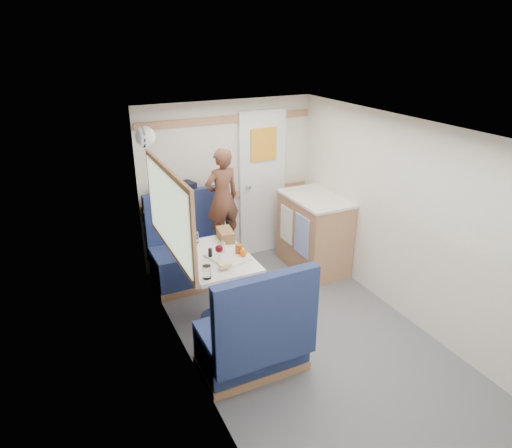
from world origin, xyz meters
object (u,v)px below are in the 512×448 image
tray (227,257)px  bread_loaf (226,235)px  dinette_table (217,270)px  pepper_grinder (210,253)px  cheese_block (225,265)px  tumbler_mid (195,238)px  person (222,198)px  duffel_bag (175,194)px  bench_far (190,258)px  orange_fruit (243,252)px  dome_light (145,136)px  tumbler_left (207,272)px  beer_glass (239,250)px  bench_near (255,342)px  galley_counter (314,232)px  tumbler_right (222,248)px  wine_glass (219,249)px

tray → bread_loaf: 0.43m
dinette_table → pepper_grinder: (-0.07, -0.02, 0.20)m
cheese_block → bread_loaf: bread_loaf is taller
tumbler_mid → pepper_grinder: 0.40m
person → duffel_bag: size_ratio=2.45×
cheese_block → pepper_grinder: pepper_grinder is taller
bench_far → orange_fruit: bench_far is taller
bench_far → dome_light: dome_light is taller
duffel_bag → tumbler_mid: (-0.03, -0.75, -0.23)m
dome_light → bench_far: bearing=2.1°
tumbler_left → beer_glass: 0.53m
bench_far → pepper_grinder: bearing=-94.2°
bench_near → galley_counter: bearing=43.9°
dome_light → orange_fruit: (0.61, -0.99, -0.98)m
pepper_grinder → tumbler_right: bearing=20.7°
person → orange_fruit: 0.94m
person → wine_glass: person is taller
bench_far → tray: 1.05m
wine_glass → tumbler_left: wine_glass is taller
dome_light → tumbler_mid: dome_light is taller
dome_light → tumbler_mid: (0.31, -0.48, -0.97)m
duffel_bag → orange_fruit: (0.28, -1.26, -0.24)m
tumbler_mid → dome_light: bearing=122.9°
dome_light → duffel_bag: size_ratio=0.43×
tumbler_mid → pepper_grinder: (0.02, -0.40, -0.01)m
beer_glass → bench_near: bearing=-104.8°
cheese_block → tumbler_left: 0.23m
orange_fruit → pepper_grinder: (-0.29, 0.12, -0.00)m
dinette_table → tumbler_mid: (-0.08, 0.37, 0.21)m
bench_far → tumbler_right: bench_far is taller
bench_near → pepper_grinder: (-0.07, 0.84, 0.47)m
person → duffel_bag: person is taller
bench_near → pepper_grinder: 0.97m
tumbler_right → pepper_grinder: bearing=-159.3°
bench_far → beer_glass: bearing=-77.3°
bench_near → tumbler_mid: 1.33m
pepper_grinder → dinette_table: bearing=18.3°
galley_counter → beer_glass: 1.44m
bench_near → tray: bench_near is taller
bench_far → cheese_block: bearing=-90.9°
bench_far → dinette_table: bearing=-90.0°
dome_light → tumbler_left: size_ratio=1.64×
galley_counter → tumbler_mid: (-1.55, -0.18, 0.31)m
tumbler_mid → beer_glass: size_ratio=1.03×
tray → wine_glass: (-0.09, -0.02, 0.11)m
orange_fruit → tumbler_right: bearing=131.6°
duffel_bag → bread_loaf: size_ratio=1.75×
dome_light → wine_glass: (0.38, -0.97, -0.91)m
dinette_table → dome_light: dome_light is taller
beer_glass → duffel_bag: bearing=102.6°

